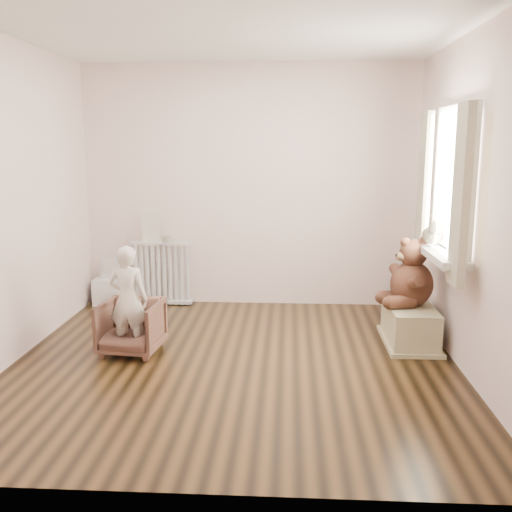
# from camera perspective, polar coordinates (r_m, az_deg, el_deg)

# --- Properties ---
(floor) EXTENTS (3.60, 3.60, 0.01)m
(floor) POSITION_cam_1_polar(r_m,az_deg,el_deg) (4.74, -2.16, -10.56)
(floor) COLOR black
(floor) RESTS_ON ground
(ceiling) EXTENTS (3.60, 3.60, 0.01)m
(ceiling) POSITION_cam_1_polar(r_m,az_deg,el_deg) (4.49, -2.42, 21.98)
(ceiling) COLOR white
(ceiling) RESTS_ON ground
(back_wall) EXTENTS (3.60, 0.02, 2.60)m
(back_wall) POSITION_cam_1_polar(r_m,az_deg,el_deg) (6.22, -0.66, 6.92)
(back_wall) COLOR white
(back_wall) RESTS_ON ground
(front_wall) EXTENTS (3.60, 0.02, 2.60)m
(front_wall) POSITION_cam_1_polar(r_m,az_deg,el_deg) (2.66, -6.06, 1.36)
(front_wall) COLOR white
(front_wall) RESTS_ON ground
(left_wall) EXTENTS (0.02, 3.60, 2.60)m
(left_wall) POSITION_cam_1_polar(r_m,az_deg,el_deg) (4.95, -23.60, 4.95)
(left_wall) COLOR white
(left_wall) RESTS_ON ground
(right_wall) EXTENTS (0.02, 3.60, 2.60)m
(right_wall) POSITION_cam_1_polar(r_m,az_deg,el_deg) (4.62, 20.61, 4.80)
(right_wall) COLOR white
(right_wall) RESTS_ON ground
(window) EXTENTS (0.03, 0.90, 1.10)m
(window) POSITION_cam_1_polar(r_m,az_deg,el_deg) (4.88, 19.25, 6.95)
(window) COLOR white
(window) RESTS_ON right_wall
(window_sill) EXTENTS (0.22, 1.10, 0.06)m
(window_sill) POSITION_cam_1_polar(r_m,az_deg,el_deg) (4.93, 17.82, 0.27)
(window_sill) COLOR silver
(window_sill) RESTS_ON right_wall
(curtain_left) EXTENTS (0.06, 0.26, 1.30)m
(curtain_left) POSITION_cam_1_polar(r_m,az_deg,el_deg) (4.31, 19.83, 5.66)
(curtain_left) COLOR #BFB999
(curtain_left) RESTS_ON right_wall
(curtain_right) EXTENTS (0.06, 0.26, 1.30)m
(curtain_right) POSITION_cam_1_polar(r_m,az_deg,el_deg) (5.41, 16.45, 6.82)
(curtain_right) COLOR #BFB999
(curtain_right) RESTS_ON right_wall
(radiator) EXTENTS (0.67, 0.13, 0.70)m
(radiator) POSITION_cam_1_polar(r_m,az_deg,el_deg) (6.38, -9.43, -1.39)
(radiator) COLOR silver
(radiator) RESTS_ON floor
(paper_doll) EXTENTS (0.19, 0.02, 0.32)m
(paper_doll) POSITION_cam_1_polar(r_m,az_deg,el_deg) (6.32, -10.47, 2.84)
(paper_doll) COLOR beige
(paper_doll) RESTS_ON radiator
(tin_a) EXTENTS (0.11, 0.11, 0.06)m
(tin_a) POSITION_cam_1_polar(r_m,az_deg,el_deg) (6.30, -8.92, 1.68)
(tin_a) COLOR #A59E8C
(tin_a) RESTS_ON radiator
(toy_vanity) EXTENTS (0.34, 0.24, 0.53)m
(toy_vanity) POSITION_cam_1_polar(r_m,az_deg,el_deg) (6.53, -14.45, -2.35)
(toy_vanity) COLOR silver
(toy_vanity) RESTS_ON floor
(armchair) EXTENTS (0.53, 0.54, 0.45)m
(armchair) POSITION_cam_1_polar(r_m,az_deg,el_deg) (4.99, -12.37, -6.95)
(armchair) COLOR brown
(armchair) RESTS_ON floor
(child) EXTENTS (0.35, 0.25, 0.92)m
(child) POSITION_cam_1_polar(r_m,az_deg,el_deg) (4.87, -12.65, -4.30)
(child) COLOR white
(child) RESTS_ON armchair
(toy_bench) EXTENTS (0.39, 0.74, 0.35)m
(toy_bench) POSITION_cam_1_polar(r_m,az_deg,el_deg) (5.29, 15.14, -6.34)
(toy_bench) COLOR #BDB58A
(toy_bench) RESTS_ON floor
(teddy_bear) EXTENTS (0.56, 0.48, 0.60)m
(teddy_bear) POSITION_cam_1_polar(r_m,az_deg,el_deg) (5.19, 15.37, -1.32)
(teddy_bear) COLOR #3B1F14
(teddy_bear) RESTS_ON toy_bench
(plush_cat) EXTENTS (0.20, 0.30, 0.24)m
(plush_cat) POSITION_cam_1_polar(r_m,az_deg,el_deg) (5.10, 17.23, 2.14)
(plush_cat) COLOR slate
(plush_cat) RESTS_ON window_sill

